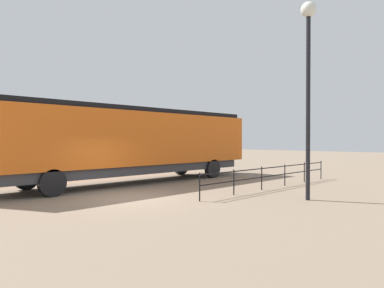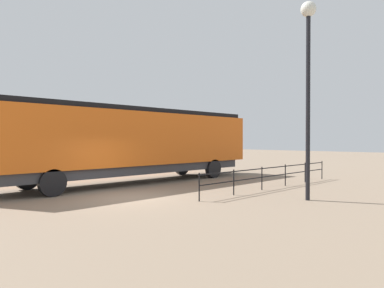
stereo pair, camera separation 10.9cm
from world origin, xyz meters
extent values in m
plane|color=#84705B|center=(0.00, 0.00, 0.00)|extent=(120.00, 120.00, 0.00)
cube|color=orange|center=(-3.82, 2.86, 2.33)|extent=(3.01, 15.16, 2.65)
cube|color=black|center=(-3.82, 9.03, 1.93)|extent=(2.89, 2.82, 1.86)
cube|color=black|center=(-3.82, 2.86, 3.77)|extent=(2.71, 14.55, 0.24)
cube|color=#38383D|center=(-3.82, 2.86, 0.78)|extent=(2.71, 13.94, 0.45)
cylinder|color=black|center=(-5.18, 7.71, 0.55)|extent=(0.30, 1.10, 1.10)
cylinder|color=black|center=(-2.47, 7.71, 0.55)|extent=(0.30, 1.10, 1.10)
cylinder|color=black|center=(-5.18, -1.99, 0.55)|extent=(0.30, 1.10, 1.10)
cylinder|color=black|center=(-2.47, -1.99, 0.55)|extent=(0.30, 1.10, 1.10)
cylinder|color=black|center=(5.16, 4.38, 3.48)|extent=(0.16, 0.16, 6.95)
sphere|color=silver|center=(5.16, 4.38, 7.12)|extent=(0.57, 0.57, 0.57)
cube|color=black|center=(2.45, 6.46, 0.97)|extent=(0.04, 10.24, 0.04)
cube|color=black|center=(2.45, 6.46, 0.58)|extent=(0.04, 10.24, 0.04)
cylinder|color=black|center=(2.45, 1.34, 0.52)|extent=(0.05, 0.05, 1.05)
cylinder|color=black|center=(2.45, 3.39, 0.52)|extent=(0.05, 0.05, 1.05)
cylinder|color=black|center=(2.45, 5.43, 0.52)|extent=(0.05, 0.05, 1.05)
cylinder|color=black|center=(2.45, 7.48, 0.52)|extent=(0.05, 0.05, 1.05)
cylinder|color=black|center=(2.45, 9.53, 0.52)|extent=(0.05, 0.05, 1.05)
cylinder|color=black|center=(2.45, 11.58, 0.52)|extent=(0.05, 0.05, 1.05)
camera|label=1|loc=(11.21, -8.02, 2.26)|focal=32.76mm
camera|label=2|loc=(11.29, -7.94, 2.26)|focal=32.76mm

